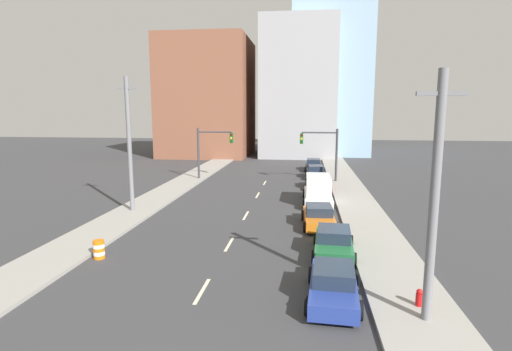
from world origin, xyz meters
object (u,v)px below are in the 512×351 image
object	(u,v)px
sedan_green	(334,242)
sedan_red	(317,182)
traffic_barrel	(99,249)
sedan_black	(313,165)
traffic_signal_left	(209,147)
box_truck_white	(318,190)
sedan_navy	(316,172)
fire_hydrant	(419,300)
utility_pole_left_mid	(129,144)
sedan_blue	(333,284)
traffic_signal_right	(325,148)
utility_pole_right_near	(434,199)
sedan_orange	(319,217)

from	to	relation	value
sedan_green	sedan_red	size ratio (longest dim) A/B	0.99
traffic_barrel	sedan_black	size ratio (longest dim) A/B	0.20
traffic_barrel	sedan_red	distance (m)	23.33
traffic_signal_left	sedan_red	world-z (taller)	traffic_signal_left
box_truck_white	sedan_navy	bearing A→B (deg)	89.02
traffic_barrel	sedan_black	xyz separation A→B (m)	(11.36, 32.27, 0.19)
fire_hydrant	sedan_red	xyz separation A→B (m)	(-3.14, 23.85, 0.24)
utility_pole_left_mid	sedan_blue	world-z (taller)	utility_pole_left_mid
traffic_signal_right	traffic_barrel	bearing A→B (deg)	-117.52
utility_pole_right_near	sedan_black	size ratio (longest dim) A/B	1.85
traffic_signal_right	sedan_red	bearing A→B (deg)	-103.91
utility_pole_right_near	sedan_black	world-z (taller)	utility_pole_right_near
sedan_green	traffic_barrel	bearing A→B (deg)	-166.98
sedan_navy	sedan_red	bearing A→B (deg)	-92.50
traffic_barrel	sedan_navy	xyz separation A→B (m)	(11.52, 26.43, 0.17)
utility_pole_right_near	sedan_red	xyz separation A→B (m)	(-3.12, 24.82, -3.85)
sedan_blue	sedan_orange	distance (m)	10.33
utility_pole_right_near	traffic_barrel	bearing A→B (deg)	162.81
sedan_orange	traffic_barrel	bearing A→B (deg)	-150.10
box_truck_white	sedan_red	world-z (taller)	box_truck_white
traffic_signal_right	utility_pole_right_near	size ratio (longest dim) A/B	0.64
traffic_signal_right	sedan_blue	bearing A→B (deg)	-91.85
sedan_black	utility_pole_left_mid	bearing A→B (deg)	-118.42
utility_pole_right_near	utility_pole_left_mid	bearing A→B (deg)	141.10
traffic_barrel	traffic_signal_right	bearing A→B (deg)	62.48
sedan_green	sedan_orange	world-z (taller)	sedan_green
sedan_blue	sedan_green	size ratio (longest dim) A/B	1.01
traffic_signal_right	sedan_navy	distance (m)	4.11
traffic_barrel	box_truck_white	bearing A→B (deg)	50.59
utility_pole_right_near	utility_pole_left_mid	distance (m)	21.79
traffic_barrel	sedan_red	bearing A→B (deg)	60.42
fire_hydrant	sedan_black	world-z (taller)	sedan_black
fire_hydrant	sedan_blue	size ratio (longest dim) A/B	0.18
sedan_blue	traffic_barrel	bearing A→B (deg)	168.31
utility_pole_right_near	sedan_orange	world-z (taller)	utility_pole_right_near
utility_pole_right_near	traffic_barrel	size ratio (longest dim) A/B	9.22
traffic_signal_left	sedan_orange	xyz separation A→B (m)	(11.30, -16.52, -3.00)
utility_pole_right_near	traffic_signal_left	bearing A→B (deg)	117.44
sedan_blue	sedan_black	xyz separation A→B (m)	(-0.15, 35.37, 0.02)
traffic_signal_right	sedan_green	xyz separation A→B (m)	(-0.51, -21.66, -2.99)
traffic_signal_left	utility_pole_right_near	distance (m)	31.88
box_truck_white	sedan_black	distance (m)	18.42
traffic_barrel	sedan_navy	world-z (taller)	sedan_navy
utility_pole_right_near	fire_hydrant	distance (m)	4.20
utility_pole_left_mid	sedan_navy	distance (m)	22.57
traffic_barrel	box_truck_white	world-z (taller)	box_truck_white
traffic_barrel	sedan_navy	distance (m)	28.84
traffic_signal_right	utility_pole_right_near	distance (m)	28.38
sedan_red	sedan_black	bearing A→B (deg)	87.78
sedan_green	sedan_red	bearing A→B (deg)	94.14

